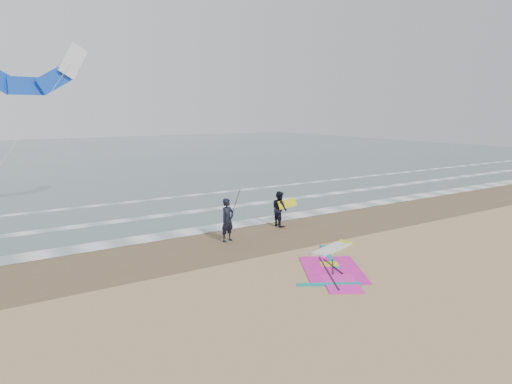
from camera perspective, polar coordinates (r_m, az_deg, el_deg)
ground at (r=15.65m, az=11.75°, el=-10.51°), size 120.00×120.00×0.00m
sea_water at (r=59.50m, az=-22.75°, el=4.07°), size 120.00×80.00×0.02m
wet_sand_band at (r=20.12m, az=-0.36°, el=-5.61°), size 120.00×5.00×0.01m
foam_waterline at (r=23.86m, az=-6.12°, el=-3.10°), size 120.00×9.15×0.02m
windsurf_rig at (r=16.89m, az=9.69°, el=-8.77°), size 4.80×4.54×0.12m
person_standing at (r=19.26m, az=-3.57°, el=-3.52°), size 0.78×0.63×1.85m
person_walking at (r=21.81m, az=2.96°, el=-2.10°), size 0.70×0.87×1.70m
held_pole at (r=19.31m, az=-2.81°, el=-2.16°), size 0.17×0.86×1.82m
carried_kiteboard at (r=21.91m, az=3.96°, el=-1.45°), size 1.30×0.51×0.39m
surf_kite at (r=25.59m, az=-26.96°, el=13.21°), size 6.18×3.72×7.72m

